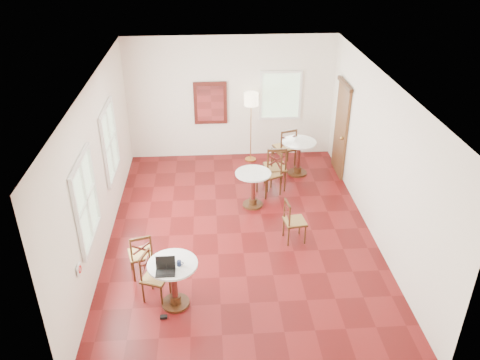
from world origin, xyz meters
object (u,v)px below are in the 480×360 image
(cafe_table_mid, at_px, (253,185))
(chair_near_a, at_px, (141,254))
(cafe_table_back, at_px, (298,154))
(water_glass, at_px, (167,266))
(chair_mid_a, at_px, (275,167))
(power_adapter, at_px, (164,317))
(mouse, at_px, (172,262))
(cafe_table_near, at_px, (174,279))
(chair_near_b, at_px, (154,277))
(chair_back_a, at_px, (285,147))
(laptop, at_px, (166,268))
(floor_lamp, at_px, (251,104))
(navy_mug, at_px, (179,263))
(chair_back_b, at_px, (270,173))
(chair_mid_b, at_px, (294,221))

(cafe_table_mid, bearing_deg, chair_near_a, -134.60)
(cafe_table_back, height_order, water_glass, water_glass)
(chair_mid_a, height_order, power_adapter, chair_mid_a)
(chair_mid_a, relative_size, mouse, 11.22)
(cafe_table_near, bearing_deg, cafe_table_back, 57.71)
(chair_near_b, height_order, water_glass, water_glass)
(chair_back_a, xyz_separation_m, laptop, (-2.50, -4.78, 0.35))
(cafe_table_near, xyz_separation_m, mouse, (0.00, 0.01, 0.32))
(cafe_table_mid, distance_m, chair_near_a, 2.95)
(mouse, bearing_deg, water_glass, -137.53)
(laptop, bearing_deg, water_glass, 75.68)
(cafe_table_mid, xyz_separation_m, floor_lamp, (0.14, 2.16, 0.99))
(chair_back_a, height_order, floor_lamp, floor_lamp)
(chair_near_b, relative_size, chair_back_a, 0.82)
(chair_near_b, bearing_deg, power_adapter, -141.91)
(mouse, bearing_deg, cafe_table_back, 41.96)
(power_adapter, bearing_deg, chair_mid_a, 60.32)
(laptop, bearing_deg, chair_mid_a, 60.13)
(cafe_table_back, bearing_deg, navy_mug, -120.93)
(chair_back_b, xyz_separation_m, water_glass, (-1.97, -3.48, 0.36))
(cafe_table_near, distance_m, laptop, 0.41)
(floor_lamp, height_order, navy_mug, floor_lamp)
(cafe_table_near, xyz_separation_m, chair_mid_b, (2.12, 1.59, -0.08))
(floor_lamp, bearing_deg, mouse, -107.90)
(cafe_table_back, distance_m, mouse, 4.99)
(cafe_table_back, distance_m, chair_back_a, 0.47)
(cafe_table_back, xyz_separation_m, chair_back_b, (-0.77, -0.85, -0.02))
(chair_back_b, xyz_separation_m, mouse, (-1.89, -3.36, 0.33))
(chair_mid_a, bearing_deg, chair_near_a, 45.16)
(cafe_table_back, height_order, floor_lamp, floor_lamp)
(cafe_table_near, relative_size, water_glass, 8.65)
(chair_mid_a, height_order, mouse, chair_mid_a)
(chair_near_b, bearing_deg, cafe_table_back, -16.08)
(cafe_table_near, bearing_deg, mouse, 73.30)
(floor_lamp, bearing_deg, power_adapter, -108.62)
(chair_near_a, distance_m, chair_back_a, 4.88)
(chair_near_b, distance_m, chair_back_b, 3.87)
(cafe_table_back, relative_size, chair_back_a, 0.82)
(laptop, relative_size, power_adapter, 2.61)
(cafe_table_back, bearing_deg, power_adapter, -122.14)
(cafe_table_mid, height_order, chair_near_b, chair_near_b)
(chair_back_b, height_order, power_adapter, chair_back_b)
(cafe_table_near, relative_size, chair_mid_a, 0.78)
(chair_mid_b, distance_m, mouse, 2.67)
(chair_back_b, distance_m, water_glass, 4.02)
(cafe_table_mid, relative_size, chair_near_b, 0.94)
(chair_back_a, height_order, laptop, chair_back_a)
(cafe_table_near, height_order, laptop, laptop)
(mouse, xyz_separation_m, power_adapter, (-0.17, -0.30, -0.80))
(chair_back_a, bearing_deg, cafe_table_near, 44.92)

